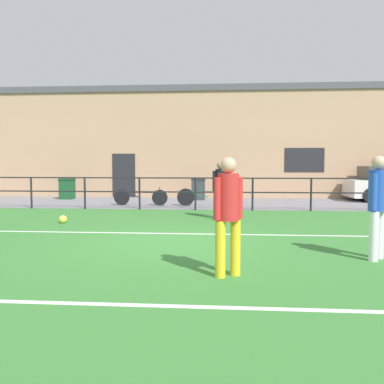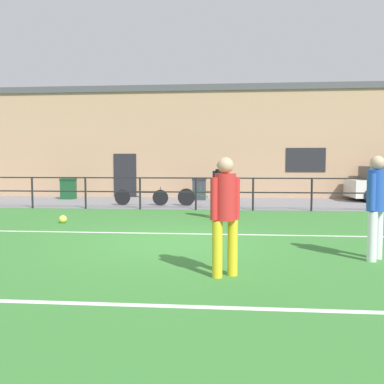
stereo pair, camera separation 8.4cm
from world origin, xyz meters
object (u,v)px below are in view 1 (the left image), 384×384
Objects in this scene: soccer_ball_spare at (63,219)px; trash_bin_0 at (67,189)px; trash_bin_1 at (198,189)px; player_winger at (378,201)px; bicycle_parked_1 at (141,197)px; bicycle_parked_0 at (208,197)px; player_goalkeeper at (220,186)px; player_striker at (228,209)px.

trash_bin_0 reaches higher than soccer_ball_spare.
trash_bin_1 is (3.27, 7.22, 0.40)m from soccer_ball_spare.
player_winger is 10.24m from bicycle_parked_1.
player_winger is at bearing -55.10° from bicycle_parked_1.
soccer_ball_spare is 0.09× the size of bicycle_parked_0.
bicycle_parked_0 is (-3.24, 8.38, -0.64)m from player_winger.
player_goalkeeper is 0.72× the size of bicycle_parked_0.
player_goalkeeper is 4.66m from bicycle_parked_1.
bicycle_parked_0 is (-0.69, 9.62, -0.62)m from player_striker.
trash_bin_0 is (-3.90, 2.48, 0.15)m from bicycle_parked_1.
bicycle_parked_1 is (-5.84, 8.38, -0.67)m from player_winger.
player_striker is 1.81× the size of trash_bin_1.
player_winger reaches higher than bicycle_parked_0.
soccer_ball_spare is 6.03m from bicycle_parked_0.
trash_bin_0 is at bearing 159.11° from bicycle_parked_0.
player_goalkeeper is at bearing -47.53° from bicycle_parked_1.
soccer_ball_spare is at bearing -114.40° from trash_bin_1.
trash_bin_0 is 5.97m from trash_bin_1.
player_goalkeeper is 1.82× the size of trash_bin_0.
trash_bin_1 is (-0.53, 2.55, 0.14)m from bicycle_parked_0.
player_striker is at bearing -59.24° from trash_bin_0.
bicycle_parked_1 is (1.20, 4.67, 0.23)m from soccer_ball_spare.
player_winger is 0.75× the size of bicycle_parked_0.
player_striker is 6.75m from soccer_ball_spare.
player_goalkeeper is 6.21m from player_striker.
trash_bin_0 is (-2.70, 7.15, 0.39)m from soccer_ball_spare.
soccer_ball_spare is (-7.04, 3.71, -0.90)m from player_winger.
player_striker is 0.83× the size of bicycle_parked_1.
player_winger is 9.00m from bicycle_parked_0.
player_goalkeeper is at bearing -119.27° from player_striker.
soccer_ball_spare is 7.94m from trash_bin_1.
trash_bin_0 is at bearing -90.20° from player_striker.
player_winger is (2.54, 1.24, 0.02)m from player_striker.
trash_bin_1 reaches higher than trash_bin_0.
bicycle_parked_1 is at bearing -32.48° from trash_bin_0.
player_striker is at bearing -84.24° from trash_bin_1.
soccer_ball_spare is (-4.32, -1.26, -0.86)m from player_goalkeeper.
player_winger is 8.01m from soccer_ball_spare.
player_goalkeeper is at bearing -81.45° from bicycle_parked_0.
player_winger is at bearing -68.86° from bicycle_parked_0.
player_winger reaches higher than trash_bin_0.
player_striker is 12.24m from trash_bin_1.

